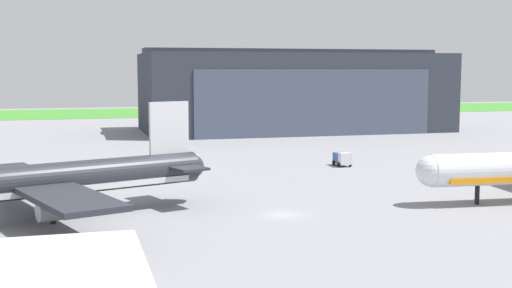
{
  "coord_description": "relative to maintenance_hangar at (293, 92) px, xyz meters",
  "views": [
    {
      "loc": [
        -22.2,
        -69.92,
        16.08
      ],
      "look_at": [
        2.5,
        20.95,
        5.59
      ],
      "focal_mm": 47.25,
      "sensor_mm": 36.0,
      "label": 1
    }
  ],
  "objects": [
    {
      "name": "ground_plane",
      "position": [
        -33.82,
        -98.57,
        -10.18
      ],
      "size": [
        440.0,
        440.0,
        0.0
      ],
      "primitive_type": "plane",
      "color": "gray"
    },
    {
      "name": "grass_field_strip",
      "position": [
        -33.82,
        83.74,
        -10.14
      ],
      "size": [
        440.0,
        56.0,
        0.08
      ],
      "primitive_type": "cube",
      "color": "#40892F",
      "rests_on": "ground_plane"
    },
    {
      "name": "maintenance_hangar",
      "position": [
        0.0,
        0.0,
        0.0
      ],
      "size": [
        77.85,
        34.74,
        21.27
      ],
      "color": "#2D333D",
      "rests_on": "ground_plane"
    },
    {
      "name": "airliner_near_left",
      "position": [
        -60.38,
        -95.05,
        -5.97
      ],
      "size": [
        39.48,
        33.58,
        12.29
      ],
      "color": "#282B33",
      "rests_on": "ground_plane"
    },
    {
      "name": "baggage_tug",
      "position": [
        -13.03,
        -65.04,
        -8.91
      ],
      "size": [
        2.29,
        3.86,
        2.37
      ],
      "color": "silver",
      "rests_on": "ground_plane"
    }
  ]
}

